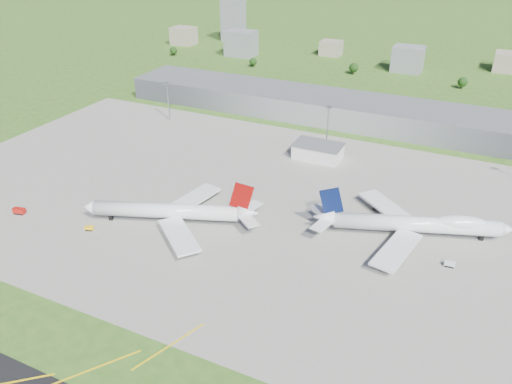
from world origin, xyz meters
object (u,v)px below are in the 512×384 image
at_px(crash_tender, 19,211).
at_px(tug_yellow, 89,228).
at_px(airliner_blue_quad, 416,224).
at_px(van_white_far, 450,264).
at_px(airliner_red_twin, 172,212).
at_px(van_white_near, 353,221).

relative_size(crash_tender, tug_yellow, 1.41).
height_order(airliner_blue_quad, crash_tender, airliner_blue_quad).
bearing_deg(tug_yellow, airliner_blue_quad, 1.61).
bearing_deg(van_white_far, airliner_red_twin, -172.71).
bearing_deg(van_white_near, van_white_far, -88.68).
relative_size(airliner_red_twin, airliner_blue_quad, 0.95).
relative_size(airliner_red_twin, van_white_near, 14.71).
bearing_deg(crash_tender, tug_yellow, -8.60).
bearing_deg(van_white_far, tug_yellow, -166.76).
height_order(airliner_blue_quad, van_white_near, airliner_blue_quad).
bearing_deg(van_white_far, crash_tender, -168.97).
distance_m(crash_tender, van_white_far, 187.35).
distance_m(airliner_blue_quad, crash_tender, 176.26).
bearing_deg(crash_tender, airliner_blue_quad, 6.23).
bearing_deg(crash_tender, van_white_far, 0.02).
height_order(tug_yellow, van_white_far, van_white_far).
xyz_separation_m(airliner_blue_quad, van_white_far, (16.22, -15.78, -4.91)).
bearing_deg(van_white_near, tug_yellow, 138.32).
bearing_deg(crash_tender, van_white_near, 9.06).
relative_size(airliner_red_twin, tug_yellow, 18.14).
distance_m(airliner_blue_quad, van_white_far, 23.16).
height_order(airliner_blue_quad, tug_yellow, airliner_blue_quad).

